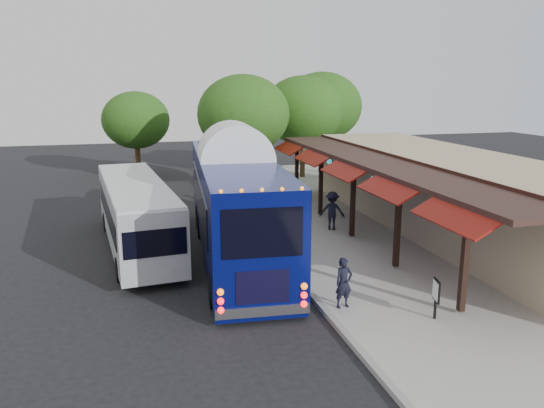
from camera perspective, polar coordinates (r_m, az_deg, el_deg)
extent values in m
plane|color=black|center=(18.60, 2.63, -8.32)|extent=(90.00, 90.00, 0.00)
cube|color=#9E9B93|center=(23.89, 11.24, -3.47)|extent=(10.00, 40.00, 0.15)
cube|color=gray|center=(22.22, -0.35, -4.48)|extent=(0.20, 40.00, 0.16)
cube|color=tan|center=(25.19, 18.59, 0.99)|extent=(5.00, 20.00, 3.60)
cube|color=black|center=(23.64, 13.73, 4.25)|extent=(0.06, 20.00, 0.60)
cube|color=#331E19|center=(23.13, 11.39, 4.43)|extent=(2.60, 20.00, 0.18)
cube|color=black|center=(16.22, 20.03, -5.63)|extent=(0.18, 0.18, 3.16)
cube|color=maroon|center=(15.61, 19.12, -1.12)|extent=(1.00, 3.20, 0.57)
cube|color=black|center=(19.47, 13.37, -2.10)|extent=(0.18, 0.18, 3.16)
cube|color=maroon|center=(18.97, 12.44, 1.73)|extent=(1.00, 3.20, 0.57)
cube|color=black|center=(22.95, 8.70, 0.41)|extent=(0.18, 0.18, 3.16)
cube|color=maroon|center=(22.53, 7.81, 3.69)|extent=(1.00, 3.20, 0.57)
cube|color=black|center=(26.59, 5.27, 2.25)|extent=(0.18, 0.18, 3.16)
cube|color=maroon|center=(26.22, 4.45, 5.09)|extent=(1.00, 3.20, 0.57)
cube|color=black|center=(30.31, 2.68, 3.64)|extent=(0.18, 0.18, 3.16)
cube|color=maroon|center=(29.99, 1.92, 6.14)|extent=(1.00, 3.20, 0.57)
sphere|color=#177281|center=(17.75, 17.78, -0.26)|extent=(0.26, 0.26, 0.26)
sphere|color=#177281|center=(22.03, 10.83, 2.65)|extent=(0.26, 0.26, 0.26)
sphere|color=#177281|center=(26.55, 6.18, 4.57)|extent=(0.26, 0.26, 0.26)
cube|color=#070D57|center=(20.80, -3.96, 0.29)|extent=(3.76, 13.14, 3.40)
cube|color=#070D57|center=(21.29, -3.88, -4.60)|extent=(3.69, 13.01, 0.38)
ellipsoid|color=white|center=(20.49, -4.03, 4.89)|extent=(3.74, 12.89, 0.61)
cube|color=black|center=(14.53, 0.93, -3.02)|extent=(2.26, 0.21, 1.40)
cube|color=silver|center=(15.39, 0.82, -11.21)|extent=(2.71, 0.40, 0.30)
sphere|color=#FF0C0C|center=(14.94, -3.53, -10.83)|extent=(0.19, 0.19, 0.19)
sphere|color=#FF0C0C|center=(15.54, 5.19, -9.89)|extent=(0.19, 0.19, 0.19)
cylinder|color=black|center=(16.44, -4.86, -9.21)|extent=(0.41, 1.15, 1.12)
cylinder|color=black|center=(17.01, 3.54, -8.41)|extent=(0.41, 1.15, 1.12)
cylinder|color=black|center=(24.99, -8.53, -1.47)|extent=(0.41, 1.15, 1.12)
cylinder|color=black|center=(25.37, -2.93, -1.11)|extent=(0.41, 1.15, 1.12)
cube|color=#94989D|center=(22.46, -14.41, -0.89)|extent=(3.31, 10.60, 2.40)
cube|color=black|center=(22.44, -17.35, -0.55)|extent=(0.92, 8.82, 0.91)
cube|color=black|center=(22.44, -11.52, -0.21)|extent=(0.92, 8.82, 0.91)
cube|color=silver|center=(22.20, -14.59, 2.21)|extent=(3.24, 10.39, 0.09)
cylinder|color=black|center=(19.29, -17.18, -6.75)|extent=(0.34, 0.89, 0.87)
cylinder|color=black|center=(19.29, -10.95, -6.38)|extent=(0.34, 0.89, 0.87)
cylinder|color=black|center=(25.77, -16.69, -1.73)|extent=(0.34, 0.89, 0.87)
cylinder|color=black|center=(25.77, -12.06, -1.46)|extent=(0.34, 0.89, 0.87)
imported|color=black|center=(16.10, 7.72, -8.41)|extent=(0.61, 0.45, 1.54)
imported|color=black|center=(21.56, 1.47, -2.67)|extent=(0.88, 0.77, 1.56)
imported|color=black|center=(28.55, -2.74, 1.61)|extent=(1.15, 0.57, 1.90)
imported|color=black|center=(24.26, 6.48, -0.70)|extent=(1.30, 1.05, 1.76)
cube|color=black|center=(15.98, 17.21, -9.77)|extent=(0.08, 0.08, 1.18)
cube|color=black|center=(15.88, 17.27, -8.88)|extent=(0.17, 0.53, 0.64)
cube|color=white|center=(15.86, 17.17, -8.89)|extent=(0.12, 0.44, 0.54)
cylinder|color=#382314|center=(33.01, -3.04, 4.10)|extent=(0.36, 0.36, 3.26)
ellipsoid|color=#224511|center=(32.66, -3.11, 9.63)|extent=(5.63, 5.63, 4.78)
cylinder|color=#382314|center=(37.51, 3.30, 5.18)|extent=(0.36, 0.36, 3.25)
ellipsoid|color=#224511|center=(37.20, 3.37, 10.02)|extent=(5.61, 5.61, 4.77)
cylinder|color=#382314|center=(39.68, 5.29, 5.67)|extent=(0.36, 0.36, 3.37)
ellipsoid|color=#224511|center=(39.39, 5.39, 10.42)|extent=(5.82, 5.82, 4.95)
cylinder|color=#382314|center=(39.55, -14.21, 4.85)|extent=(0.36, 0.36, 2.75)
ellipsoid|color=#224511|center=(39.28, -14.44, 8.74)|extent=(4.76, 4.76, 4.04)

